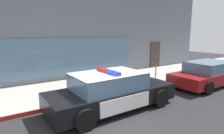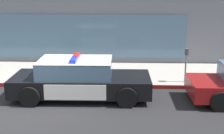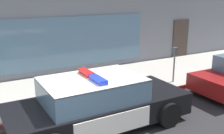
{
  "view_description": "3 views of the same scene",
  "coord_description": "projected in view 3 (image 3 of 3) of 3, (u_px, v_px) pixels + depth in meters",
  "views": [
    {
      "loc": [
        -2.02,
        -4.39,
        2.8
      ],
      "look_at": [
        2.67,
        2.7,
        1.24
      ],
      "focal_mm": 30.09,
      "sensor_mm": 36.0,
      "label": 1
    },
    {
      "loc": [
        3.2,
        -9.41,
        3.85
      ],
      "look_at": [
        2.71,
        2.15,
        0.87
      ],
      "focal_mm": 50.74,
      "sensor_mm": 36.0,
      "label": 2
    },
    {
      "loc": [
        -1.18,
        -4.72,
        3.48
      ],
      "look_at": [
        2.47,
        1.91,
        1.36
      ],
      "focal_mm": 43.12,
      "sensor_mm": 36.0,
      "label": 3
    }
  ],
  "objects": [
    {
      "name": "parking_meter",
      "position": [
        174.0,
        58.0,
        10.05
      ],
      "size": [
        0.12,
        0.18,
        1.34
      ],
      "color": "slate",
      "rests_on": "sidewalk"
    },
    {
      "name": "sidewalk",
      "position": [
        15.0,
        99.0,
        8.84
      ],
      "size": [
        48.0,
        3.55,
        0.15
      ],
      "primitive_type": "cube",
      "color": "#B2ADA3",
      "rests_on": "ground"
    },
    {
      "name": "police_cruiser",
      "position": [
        97.0,
        103.0,
        7.0
      ],
      "size": [
        4.83,
        2.14,
        1.49
      ],
      "rotation": [
        0.0,
        0.0,
        0.02
      ],
      "color": "black",
      "rests_on": "ground"
    },
    {
      "name": "curb_red_paint",
      "position": [
        27.0,
        121.0,
        7.33
      ],
      "size": [
        28.8,
        0.04,
        0.14
      ],
      "primitive_type": "cube",
      "color": "maroon",
      "rests_on": "ground"
    },
    {
      "name": "fire_hydrant",
      "position": [
        89.0,
        86.0,
        8.78
      ],
      "size": [
        0.34,
        0.39,
        0.73
      ],
      "color": "gold",
      "rests_on": "sidewalk"
    }
  ]
}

